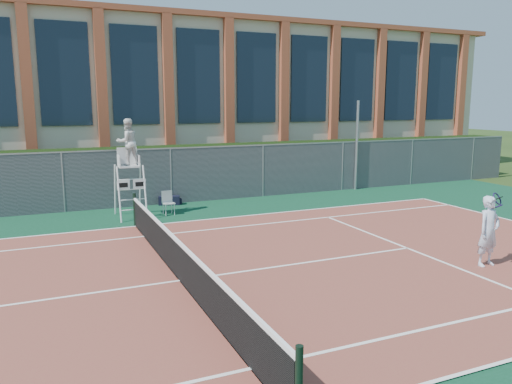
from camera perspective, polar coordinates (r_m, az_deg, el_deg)
name	(u,v)px	position (r m, az deg, el deg)	size (l,w,h in m)	color
ground	(180,282)	(11.52, -8.66, -10.12)	(120.00, 120.00, 0.00)	#233814
apron	(169,268)	(12.43, -9.86, -8.59)	(36.00, 20.00, 0.01)	#0D3A21
tennis_court	(180,281)	(11.51, -8.66, -10.02)	(23.77, 10.97, 0.02)	brown
tennis_net	(180,259)	(11.34, -8.73, -7.57)	(0.10, 11.30, 1.10)	black
fence	(119,180)	(19.67, -15.36, 1.38)	(40.00, 0.06, 2.20)	#595E60
hedge	(115,175)	(20.85, -15.83, 1.84)	(40.00, 1.40, 2.20)	black
building	(91,100)	(28.55, -18.34, 9.97)	(45.00, 10.60, 8.22)	beige
steel_pole	(357,146)	(23.45, 11.43, 5.22)	(0.12, 0.12, 4.09)	#9EA0A5
umpire_chair	(128,145)	(17.80, -14.46, 5.24)	(0.97, 1.50, 3.49)	white
plastic_chair	(168,201)	(18.25, -10.05, -0.97)	(0.42, 0.42, 0.84)	silver
sports_bag_near	(169,200)	(19.97, -9.89, -0.95)	(0.82, 0.33, 0.35)	black
sports_bag_far	(175,202)	(20.03, -9.29, -1.08)	(0.55, 0.24, 0.22)	black
tennis_player	(489,231)	(13.41, 25.07, -4.05)	(0.98, 0.67, 1.74)	silver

